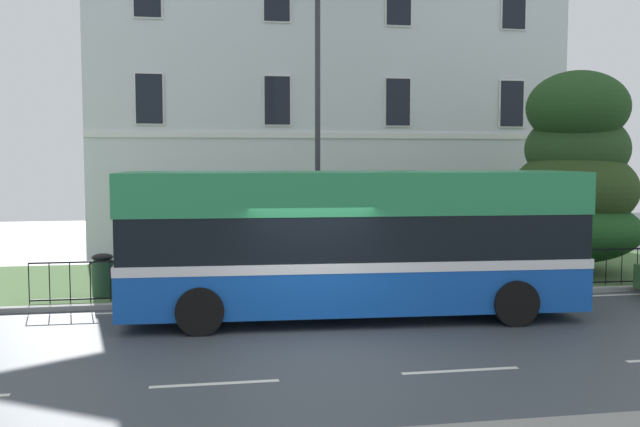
{
  "coord_description": "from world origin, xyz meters",
  "views": [
    {
      "loc": [
        -2.23,
        -12.7,
        3.51
      ],
      "look_at": [
        0.55,
        3.4,
        2.21
      ],
      "focal_mm": 40.01,
      "sensor_mm": 36.0,
      "label": 1
    }
  ],
  "objects_px": {
    "evergreen_tree": "(572,182)",
    "litter_bin": "(103,275)",
    "street_lamp_post": "(318,117)",
    "georgian_townhouse": "(313,83)",
    "single_decker_bus": "(353,241)"
  },
  "relations": [
    {
      "from": "evergreen_tree",
      "to": "single_decker_bus",
      "type": "distance_m",
      "value": 8.79
    },
    {
      "from": "georgian_townhouse",
      "to": "street_lamp_post",
      "type": "bearing_deg",
      "value": -98.63
    },
    {
      "from": "evergreen_tree",
      "to": "litter_bin",
      "type": "xyz_separation_m",
      "value": [
        -13.16,
        -1.61,
        -2.12
      ]
    },
    {
      "from": "street_lamp_post",
      "to": "georgian_townhouse",
      "type": "bearing_deg",
      "value": 81.37
    },
    {
      "from": "street_lamp_post",
      "to": "litter_bin",
      "type": "relative_size",
      "value": 7.38
    },
    {
      "from": "litter_bin",
      "to": "street_lamp_post",
      "type": "bearing_deg",
      "value": 4.56
    },
    {
      "from": "single_decker_bus",
      "to": "litter_bin",
      "type": "xyz_separation_m",
      "value": [
        -5.6,
        2.74,
        -1.03
      ]
    },
    {
      "from": "street_lamp_post",
      "to": "single_decker_bus",
      "type": "bearing_deg",
      "value": -85.57
    },
    {
      "from": "evergreen_tree",
      "to": "litter_bin",
      "type": "height_order",
      "value": "evergreen_tree"
    },
    {
      "from": "georgian_townhouse",
      "to": "street_lamp_post",
      "type": "height_order",
      "value": "georgian_townhouse"
    },
    {
      "from": "evergreen_tree",
      "to": "litter_bin",
      "type": "relative_size",
      "value": 5.55
    },
    {
      "from": "georgian_townhouse",
      "to": "street_lamp_post",
      "type": "relative_size",
      "value": 2.18
    },
    {
      "from": "street_lamp_post",
      "to": "evergreen_tree",
      "type": "bearing_deg",
      "value": 8.65
    },
    {
      "from": "georgian_townhouse",
      "to": "evergreen_tree",
      "type": "height_order",
      "value": "georgian_townhouse"
    },
    {
      "from": "georgian_townhouse",
      "to": "evergreen_tree",
      "type": "bearing_deg",
      "value": -58.31
    }
  ]
}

